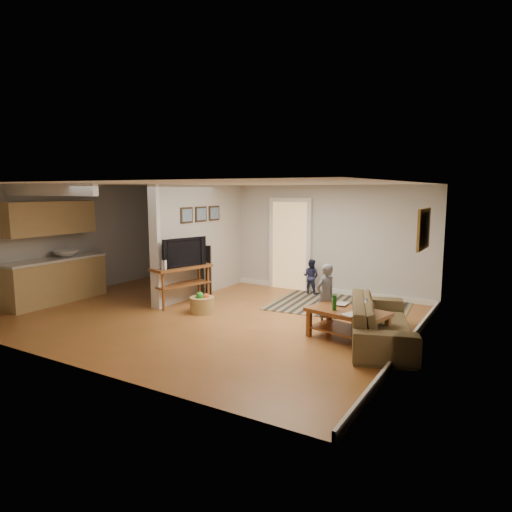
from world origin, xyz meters
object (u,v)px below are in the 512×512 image
at_px(coffee_table, 349,317).
at_px(toy_basket, 202,304).
at_px(tv_console, 182,270).
at_px(speaker_right, 209,270).
at_px(toddler, 311,294).
at_px(sofa, 380,342).
at_px(child, 325,327).
at_px(speaker_left, 201,275).

xyz_separation_m(coffee_table, toy_basket, (-3.02, 0.10, -0.20)).
bearing_deg(tv_console, speaker_right, 109.24).
height_order(toy_basket, toddler, toy_basket).
height_order(speaker_right, toy_basket, speaker_right).
relative_size(sofa, coffee_table, 1.68).
relative_size(sofa, child, 2.04).
bearing_deg(child, toddler, -127.98).
bearing_deg(child, speaker_right, -84.03).
relative_size(sofa, toy_basket, 4.82).
relative_size(speaker_right, toddler, 1.41).
distance_m(sofa, child, 1.09).
xyz_separation_m(tv_console, speaker_right, (-0.06, 1.01, -0.17)).
height_order(sofa, speaker_left, speaker_left).
relative_size(coffee_table, toy_basket, 2.87).
height_order(toy_basket, child, child).
distance_m(tv_console, speaker_right, 1.03).
relative_size(speaker_right, child, 1.01).
bearing_deg(tv_console, speaker_left, 110.64).
bearing_deg(sofa, speaker_left, 58.19).
height_order(sofa, child, child).
bearing_deg(tv_console, child, 16.34).
relative_size(coffee_table, child, 1.21).
bearing_deg(child, tv_console, -66.65).
xyz_separation_m(tv_console, toy_basket, (0.74, -0.29, -0.57)).
bearing_deg(toddler, speaker_right, 34.84).
xyz_separation_m(coffee_table, tv_console, (-3.76, 0.39, 0.36)).
height_order(coffee_table, speaker_left, speaker_left).
bearing_deg(toddler, tv_console, 51.88).
xyz_separation_m(sofa, speaker_left, (-4.30, 0.97, 0.52)).
distance_m(tv_console, toddler, 3.08).
height_order(speaker_right, toddler, speaker_right).
distance_m(tv_console, toy_basket, 0.98).
height_order(speaker_right, child, speaker_right).
bearing_deg(child, speaker_left, -79.20).
xyz_separation_m(speaker_right, child, (3.24, -0.98, -0.57)).
xyz_separation_m(coffee_table, child, (-0.58, 0.42, -0.38)).
height_order(child, toddler, child).
xyz_separation_m(toy_basket, child, (2.44, 0.33, -0.18)).
relative_size(speaker_left, child, 0.92).
height_order(coffee_table, tv_console, tv_console).
bearing_deg(speaker_right, speaker_left, -113.44).
bearing_deg(coffee_table, child, 143.70).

